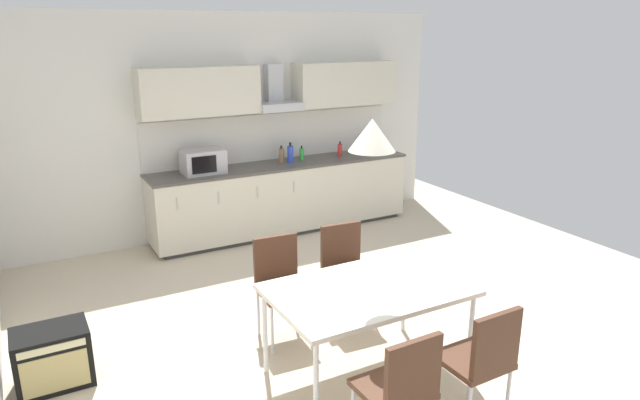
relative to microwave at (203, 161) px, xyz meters
name	(u,v)px	position (x,y,z in m)	size (l,w,h in m)	color
ground_plane	(344,338)	(0.32, -2.68, -1.04)	(7.68, 8.97, 0.02)	beige
wall_back	(217,127)	(0.32, 0.36, 0.33)	(6.14, 0.10, 2.72)	silver
kitchen_counter	(283,197)	(1.03, 0.00, -0.58)	(3.39, 0.64, 0.89)	#333333
backsplash_tile	(272,136)	(1.03, 0.30, 0.15)	(3.37, 0.02, 0.59)	silver
upper_wall_cabinets	(276,88)	(1.03, 0.14, 0.79)	(3.37, 0.40, 0.56)	beige
microwave	(203,161)	(0.00, 0.00, 0.00)	(0.48, 0.35, 0.28)	#ADADB2
bottle_brown	(281,155)	(1.04, 0.06, -0.05)	(0.07, 0.07, 0.21)	brown
bottle_white	(373,143)	(2.43, 0.05, -0.02)	(0.06, 0.06, 0.28)	white
bottle_blue	(290,154)	(1.14, 0.01, -0.03)	(0.08, 0.08, 0.26)	blue
bottle_green	(302,154)	(1.32, 0.05, -0.06)	(0.06, 0.06, 0.19)	green
bottle_red	(340,150)	(1.89, 0.04, -0.06)	(0.06, 0.06, 0.19)	red
dining_table	(368,293)	(0.18, -3.23, -0.35)	(1.41, 0.92, 0.72)	silver
chair_far_right	(345,263)	(0.50, -2.39, -0.49)	(0.43, 0.43, 0.87)	#4C2D1E
chair_far_left	(280,278)	(-0.13, -2.39, -0.49)	(0.43, 0.43, 0.87)	#4C2D1E
chair_near_right	(483,355)	(0.50, -4.08, -0.49)	(0.41, 0.41, 0.87)	#4C2D1E
chair_near_left	(402,384)	(-0.14, -4.08, -0.49)	(0.41, 0.41, 0.87)	#4C2D1E
guitar_amp	(53,357)	(-1.89, -2.22, -0.81)	(0.52, 0.37, 0.44)	black
pendant_lamp	(372,135)	(0.18, -3.23, 0.81)	(0.32, 0.32, 0.22)	silver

